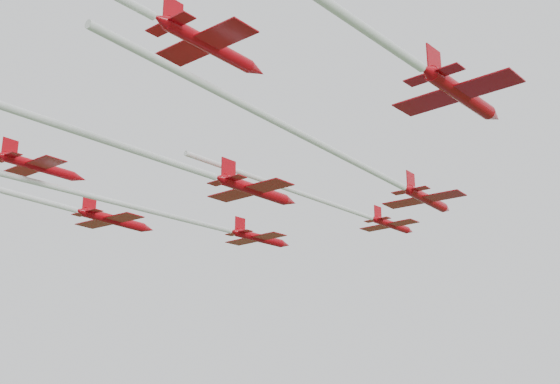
% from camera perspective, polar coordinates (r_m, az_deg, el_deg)
% --- Properties ---
extents(jet_lead, '(14.48, 42.32, 2.47)m').
position_cam_1_polar(jet_lead, '(90.94, 5.97, -1.59)').
color(jet_lead, '#BA0611').
extents(jet_row2_left, '(21.99, 65.89, 2.59)m').
position_cam_1_polar(jet_row2_left, '(78.93, -11.06, -1.37)').
color(jet_row2_left, '#BA0611').
extents(jet_row2_right, '(13.68, 50.72, 2.64)m').
position_cam_1_polar(jet_row2_right, '(67.70, 7.56, 1.67)').
color(jet_row2_right, '#BA0611').
extents(jet_row3_mid, '(21.19, 67.08, 2.81)m').
position_cam_1_polar(jet_row3_mid, '(59.27, -14.02, 4.12)').
color(jet_row3_mid, '#BA0611').
extents(jet_row3_right, '(17.82, 51.79, 2.90)m').
position_cam_1_polar(jet_row3_right, '(46.68, 7.80, 12.45)').
color(jet_row3_right, '#BA0611').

